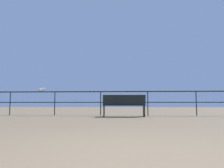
{
  "coord_description": "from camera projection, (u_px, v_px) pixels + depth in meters",
  "views": [
    {
      "loc": [
        0.08,
        -2.04,
        0.54
      ],
      "look_at": [
        -0.51,
        7.22,
        1.37
      ],
      "focal_mm": 34.78,
      "sensor_mm": 36.0,
      "label": 1
    }
  ],
  "objects": [
    {
      "name": "ground_plane",
      "position": [
        118.0,
        163.0,
        1.98
      ],
      "size": [
        60.0,
        60.0,
        0.0
      ],
      "primitive_type": "plane",
      "color": "brown"
    },
    {
      "name": "pier_railing",
      "position": [
        124.0,
        97.0,
        9.73
      ],
      "size": [
        23.29,
        0.05,
        1.1
      ],
      "color": "#1F2C28",
      "rests_on": "ground_plane"
    },
    {
      "name": "bench_near_left",
      "position": [
        124.0,
        104.0,
        8.81
      ],
      "size": [
        1.73,
        0.66,
        0.89
      ],
      "color": "black",
      "rests_on": "ground_plane"
    },
    {
      "name": "seagull_on_rail",
      "position": [
        41.0,
        90.0,
        10.02
      ],
      "size": [
        0.35,
        0.22,
        0.17
      ],
      "color": "white",
      "rests_on": "pier_railing"
    }
  ]
}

